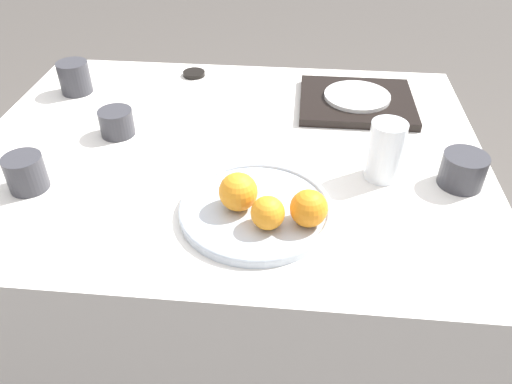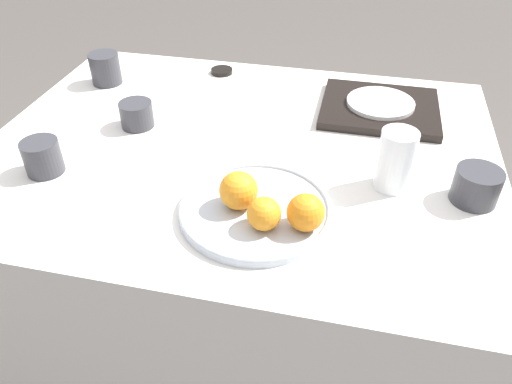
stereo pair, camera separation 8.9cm
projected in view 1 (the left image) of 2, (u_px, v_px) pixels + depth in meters
The scene contains 14 objects.
ground_plane at pixel (235, 353), 1.58m from camera, with size 12.00×12.00×0.00m, color #4C4742.
table at pixel (232, 268), 1.34m from camera, with size 1.13×0.88×0.77m.
fruit_platter at pixel (256, 209), 0.92m from camera, with size 0.29×0.29×0.02m.
orange_0 at pixel (238, 192), 0.90m from camera, with size 0.07×0.07×0.07m.
orange_1 at pixel (268, 213), 0.86m from camera, with size 0.06×0.06×0.06m.
orange_2 at pixel (309, 208), 0.86m from camera, with size 0.07×0.07×0.07m.
water_glass at pixel (385, 151), 0.98m from camera, with size 0.07×0.07×0.12m.
serving_tray at pixel (356, 102), 1.26m from camera, with size 0.28×0.25×0.02m.
side_plate at pixel (357, 96), 1.25m from camera, with size 0.16×0.16×0.01m.
cup_0 at pixel (117, 123), 1.13m from camera, with size 0.08×0.08×0.06m.
cup_1 at pixel (26, 173), 0.97m from camera, with size 0.08×0.08×0.07m.
cup_2 at pixel (463, 170), 0.98m from camera, with size 0.09×0.09×0.07m.
cup_3 at pixel (75, 77), 1.30m from camera, with size 0.08×0.08×0.08m.
soy_dish at pixel (194, 74), 1.40m from camera, with size 0.06×0.06×0.01m.
Camera 1 is at (0.16, -0.93, 1.37)m, focal length 35.00 mm.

